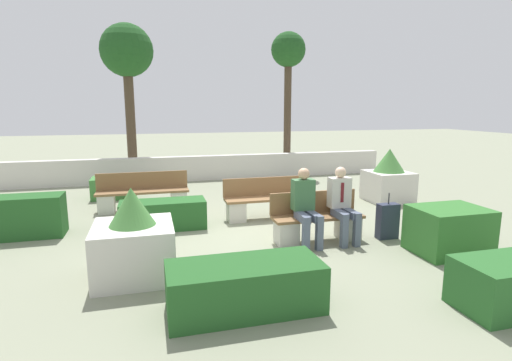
{
  "coord_description": "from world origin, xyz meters",
  "views": [
    {
      "loc": [
        -1.74,
        -7.21,
        2.38
      ],
      "look_at": [
        0.33,
        0.5,
        0.9
      ],
      "focal_mm": 28.0,
      "sensor_mm": 36.0,
      "label": 1
    }
  ],
  "objects_px": {
    "bench_front": "(317,223)",
    "bench_right_side": "(269,203)",
    "planter_corner_left": "(388,178)",
    "tree_center_left": "(288,59)",
    "person_seated_man": "(342,201)",
    "suitcase": "(387,221)",
    "planter_corner_right": "(134,243)",
    "bench_left_side": "(143,195)",
    "tree_leftmost": "(127,55)",
    "person_seated_woman": "(306,203)"
  },
  "relations": [
    {
      "from": "bench_front",
      "to": "person_seated_man",
      "type": "relative_size",
      "value": 1.24
    },
    {
      "from": "suitcase",
      "to": "tree_leftmost",
      "type": "bearing_deg",
      "value": 120.38
    },
    {
      "from": "planter_corner_left",
      "to": "tree_center_left",
      "type": "bearing_deg",
      "value": 101.08
    },
    {
      "from": "bench_left_side",
      "to": "suitcase",
      "type": "distance_m",
      "value": 5.44
    },
    {
      "from": "bench_front",
      "to": "tree_center_left",
      "type": "relative_size",
      "value": 0.33
    },
    {
      "from": "bench_front",
      "to": "planter_corner_right",
      "type": "relative_size",
      "value": 1.28
    },
    {
      "from": "tree_center_left",
      "to": "bench_right_side",
      "type": "bearing_deg",
      "value": -113.03
    },
    {
      "from": "tree_center_left",
      "to": "bench_front",
      "type": "bearing_deg",
      "value": -105.32
    },
    {
      "from": "person_seated_woman",
      "to": "planter_corner_left",
      "type": "bearing_deg",
      "value": 37.53
    },
    {
      "from": "bench_front",
      "to": "person_seated_man",
      "type": "bearing_deg",
      "value": -18.7
    },
    {
      "from": "bench_front",
      "to": "bench_left_side",
      "type": "distance_m",
      "value": 4.32
    },
    {
      "from": "planter_corner_left",
      "to": "tree_leftmost",
      "type": "bearing_deg",
      "value": 139.82
    },
    {
      "from": "person_seated_woman",
      "to": "person_seated_man",
      "type": "bearing_deg",
      "value": -0.1
    },
    {
      "from": "person_seated_woman",
      "to": "planter_corner_right",
      "type": "height_order",
      "value": "person_seated_woman"
    },
    {
      "from": "bench_right_side",
      "to": "tree_center_left",
      "type": "xyz_separation_m",
      "value": [
        2.43,
        5.72,
        3.7
      ]
    },
    {
      "from": "tree_center_left",
      "to": "person_seated_man",
      "type": "bearing_deg",
      "value": -102.08
    },
    {
      "from": "planter_corner_left",
      "to": "tree_leftmost",
      "type": "height_order",
      "value": "tree_leftmost"
    },
    {
      "from": "bench_front",
      "to": "planter_corner_left",
      "type": "bearing_deg",
      "value": 38.51
    },
    {
      "from": "suitcase",
      "to": "bench_left_side",
      "type": "bearing_deg",
      "value": 142.63
    },
    {
      "from": "bench_front",
      "to": "planter_corner_left",
      "type": "relative_size",
      "value": 1.23
    },
    {
      "from": "bench_left_side",
      "to": "tree_center_left",
      "type": "xyz_separation_m",
      "value": [
        5.05,
        4.28,
        3.69
      ]
    },
    {
      "from": "bench_right_side",
      "to": "suitcase",
      "type": "relative_size",
      "value": 2.26
    },
    {
      "from": "bench_left_side",
      "to": "planter_corner_right",
      "type": "xyz_separation_m",
      "value": [
        -0.09,
        -3.86,
        0.16
      ]
    },
    {
      "from": "planter_corner_left",
      "to": "tree_center_left",
      "type": "distance_m",
      "value": 6.14
    },
    {
      "from": "bench_left_side",
      "to": "tree_center_left",
      "type": "height_order",
      "value": "tree_center_left"
    },
    {
      "from": "bench_right_side",
      "to": "suitcase",
      "type": "bearing_deg",
      "value": -41.1
    },
    {
      "from": "bench_right_side",
      "to": "tree_center_left",
      "type": "bearing_deg",
      "value": 73.46
    },
    {
      "from": "planter_corner_left",
      "to": "suitcase",
      "type": "bearing_deg",
      "value": -123.14
    },
    {
      "from": "bench_left_side",
      "to": "bench_right_side",
      "type": "xyz_separation_m",
      "value": [
        2.62,
        -1.44,
        -0.01
      ]
    },
    {
      "from": "person_seated_woman",
      "to": "planter_corner_right",
      "type": "xyz_separation_m",
      "value": [
        -2.84,
        -0.65,
        -0.23
      ]
    },
    {
      "from": "bench_front",
      "to": "bench_right_side",
      "type": "bearing_deg",
      "value": 104.24
    },
    {
      "from": "bench_right_side",
      "to": "person_seated_man",
      "type": "relative_size",
      "value": 1.44
    },
    {
      "from": "bench_right_side",
      "to": "planter_corner_left",
      "type": "bearing_deg",
      "value": 18.79
    },
    {
      "from": "person_seated_man",
      "to": "tree_leftmost",
      "type": "distance_m",
      "value": 9.39
    },
    {
      "from": "planter_corner_right",
      "to": "suitcase",
      "type": "distance_m",
      "value": 4.45
    },
    {
      "from": "tree_leftmost",
      "to": "tree_center_left",
      "type": "distance_m",
      "value": 5.44
    },
    {
      "from": "person_seated_man",
      "to": "person_seated_woman",
      "type": "xyz_separation_m",
      "value": [
        -0.7,
        0.0,
        0.01
      ]
    },
    {
      "from": "bench_right_side",
      "to": "bench_front",
      "type": "bearing_deg",
      "value": -69.27
    },
    {
      "from": "bench_right_side",
      "to": "tree_leftmost",
      "type": "xyz_separation_m",
      "value": [
        -2.99,
        6.15,
        3.69
      ]
    },
    {
      "from": "planter_corner_right",
      "to": "person_seated_man",
      "type": "bearing_deg",
      "value": 10.42
    },
    {
      "from": "bench_right_side",
      "to": "suitcase",
      "type": "distance_m",
      "value": 2.53
    },
    {
      "from": "tree_center_left",
      "to": "suitcase",
      "type": "bearing_deg",
      "value": -95.48
    },
    {
      "from": "person_seated_man",
      "to": "suitcase",
      "type": "height_order",
      "value": "person_seated_man"
    },
    {
      "from": "person_seated_man",
      "to": "planter_corner_left",
      "type": "relative_size",
      "value": 0.99
    },
    {
      "from": "person_seated_woman",
      "to": "planter_corner_right",
      "type": "distance_m",
      "value": 2.92
    },
    {
      "from": "tree_leftmost",
      "to": "person_seated_woman",
      "type": "bearing_deg",
      "value": -68.49
    },
    {
      "from": "planter_corner_left",
      "to": "tree_center_left",
      "type": "height_order",
      "value": "tree_center_left"
    },
    {
      "from": "planter_corner_right",
      "to": "bench_right_side",
      "type": "bearing_deg",
      "value": 41.87
    },
    {
      "from": "bench_front",
      "to": "person_seated_woman",
      "type": "relative_size",
      "value": 1.23
    },
    {
      "from": "tree_leftmost",
      "to": "bench_right_side",
      "type": "bearing_deg",
      "value": -64.04
    }
  ]
}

